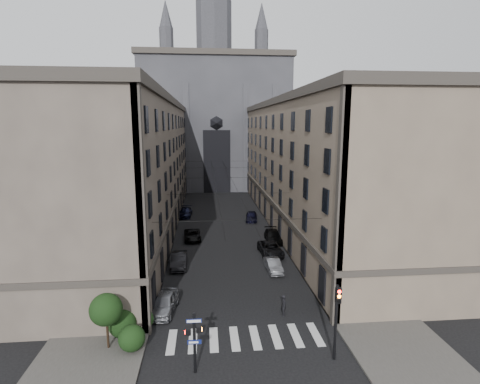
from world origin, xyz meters
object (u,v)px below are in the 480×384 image
object	(u,v)px
car_left_midfar	(193,235)
car_right_near	(273,265)
pedestrian	(284,305)
car_left_far	(185,212)
traffic_light_right	(337,313)
car_right_midnear	(271,249)
gothic_tower	(215,114)
car_left_near	(164,303)
car_right_far	(251,216)
pedestrian_signal_left	(194,338)
car_left_midnear	(179,260)
car_right_midfar	(273,236)

from	to	relation	value
car_left_midfar	car_right_near	world-z (taller)	car_right_near
car_right_near	pedestrian	size ratio (longest dim) A/B	2.30
car_left_far	traffic_light_right	bearing A→B (deg)	-70.54
car_right_midnear	gothic_tower	bearing A→B (deg)	92.74
car_left_midfar	car_right_midnear	xyz separation A→B (m)	(9.38, -6.80, 0.09)
car_left_near	car_left_midfar	size ratio (longest dim) A/B	0.98
gothic_tower	car_left_far	distance (m)	37.63
car_left_midfar	car_right_far	world-z (taller)	car_right_far
gothic_tower	pedestrian_signal_left	distance (m)	75.15
gothic_tower	pedestrian_signal_left	xyz separation A→B (m)	(-3.51, -73.46, -15.48)
pedestrian_signal_left	car_left_midnear	distance (m)	18.00
car_left_midnear	car_right_far	bearing A→B (deg)	60.79
gothic_tower	car_right_near	xyz separation A→B (m)	(4.31, -57.81, -17.14)
traffic_light_right	car_left_midnear	xyz separation A→B (m)	(-11.25, 17.39, -2.52)
car_right_midfar	car_right_far	xyz separation A→B (m)	(-1.48, 11.10, 0.02)
car_right_near	car_right_midfar	size ratio (longest dim) A/B	0.78
traffic_light_right	pedestrian_signal_left	bearing A→B (deg)	-177.36
gothic_tower	car_left_midnear	distance (m)	58.47
car_left_midfar	pedestrian_signal_left	bearing A→B (deg)	-91.62
traffic_light_right	car_left_midnear	distance (m)	20.86
car_left_far	pedestrian	size ratio (longest dim) A/B	2.86
car_right_near	car_right_midfar	xyz separation A→B (m)	(1.80, 9.95, 0.08)
traffic_light_right	pedestrian	world-z (taller)	traffic_light_right
traffic_light_right	car_left_midfar	world-z (taller)	traffic_light_right
car_right_midnear	car_right_midfar	xyz separation A→B (m)	(1.21, 4.97, -0.00)
car_left_near	car_right_midnear	size ratio (longest dim) A/B	0.86
car_left_midfar	car_right_near	distance (m)	14.71
car_left_midnear	pedestrian	distance (m)	14.55
car_left_near	car_right_midnear	distance (m)	16.85
car_right_near	car_right_midnear	xyz separation A→B (m)	(0.58, 4.99, 0.08)
car_right_midnear	car_right_far	bearing A→B (deg)	88.41
car_right_midfar	car_left_near	bearing A→B (deg)	-122.04
pedestrian_signal_left	car_left_midnear	world-z (taller)	pedestrian_signal_left
car_left_midfar	car_right_far	distance (m)	12.99
car_left_far	pedestrian	bearing A→B (deg)	-71.04
pedestrian	car_right_midfar	bearing A→B (deg)	9.21
car_right_midfar	car_right_far	bearing A→B (deg)	100.44
car_left_near	car_right_far	xyz separation A→B (m)	(10.82, 28.75, -0.03)
traffic_light_right	car_left_midfar	xyz separation A→B (m)	(-10.09, 27.02, -2.63)
car_right_near	pedestrian	xyz separation A→B (m)	(-0.80, -9.15, 0.21)
car_left_midfar	car_left_far	distance (m)	13.14
car_left_far	car_right_midfar	xyz separation A→B (m)	(12.19, -14.88, 0.02)
car_left_far	car_left_midnear	bearing A→B (deg)	-85.71
pedestrian_signal_left	car_left_near	xyz separation A→B (m)	(-2.69, 7.95, -1.54)
pedestrian_signal_left	car_left_far	bearing A→B (deg)	93.63
car_left_midfar	car_right_midnear	size ratio (longest dim) A/B	0.88
car_left_far	car_right_near	world-z (taller)	car_left_far
car_right_near	car_left_midnear	bearing A→B (deg)	165.03
car_left_near	car_right_midfar	distance (m)	21.52
car_left_midnear	car_right_near	size ratio (longest dim) A/B	1.16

